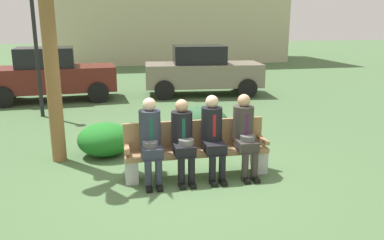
{
  "coord_description": "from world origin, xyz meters",
  "views": [
    {
      "loc": [
        -1.14,
        -5.88,
        2.5
      ],
      "look_at": [
        0.18,
        0.41,
        0.85
      ],
      "focal_mm": 36.48,
      "sensor_mm": 36.0,
      "label": 1
    }
  ],
  "objects": [
    {
      "name": "parked_car_far",
      "position": [
        1.92,
        7.04,
        0.84
      ],
      "size": [
        4.03,
        2.01,
        1.68
      ],
      "color": "slate",
      "rests_on": "ground"
    },
    {
      "name": "seated_man_rightmost",
      "position": [
        0.96,
        -0.06,
        0.74
      ],
      "size": [
        0.34,
        0.72,
        1.34
      ],
      "color": "#38332D",
      "rests_on": "ground"
    },
    {
      "name": "street_lamp",
      "position": [
        -2.98,
        4.86,
        2.08
      ],
      "size": [
        0.24,
        0.24,
        3.36
      ],
      "color": "black",
      "rests_on": "ground"
    },
    {
      "name": "park_bench",
      "position": [
        0.18,
        0.07,
        0.44
      ],
      "size": [
        2.34,
        0.44,
        0.9
      ],
      "color": "#99754C",
      "rests_on": "ground"
    },
    {
      "name": "shrub_mid_lawn",
      "position": [
        0.72,
        2.0,
        0.36
      ],
      "size": [
        1.16,
        1.06,
        0.72
      ],
      "primitive_type": "ellipsoid",
      "color": "#305A37",
      "rests_on": "ground"
    },
    {
      "name": "seated_man_leftmost",
      "position": [
        -0.58,
        -0.06,
        0.74
      ],
      "size": [
        0.34,
        0.72,
        1.34
      ],
      "color": "#2D3342",
      "rests_on": "ground"
    },
    {
      "name": "ground_plane",
      "position": [
        0.0,
        0.0,
        0.0
      ],
      "size": [
        80.0,
        80.0,
        0.0
      ],
      "primitive_type": "plane",
      "color": "#49683F"
    },
    {
      "name": "shrub_near_bench",
      "position": [
        -1.32,
        1.34,
        0.32
      ],
      "size": [
        1.01,
        0.92,
        0.63
      ],
      "primitive_type": "ellipsoid",
      "color": "#207224",
      "rests_on": "ground"
    },
    {
      "name": "seated_man_centerleft",
      "position": [
        -0.07,
        -0.06,
        0.72
      ],
      "size": [
        0.34,
        0.72,
        1.3
      ],
      "color": "black",
      "rests_on": "ground"
    },
    {
      "name": "seated_man_centerright",
      "position": [
        0.42,
        -0.05,
        0.75
      ],
      "size": [
        0.34,
        0.72,
        1.34
      ],
      "color": "black",
      "rests_on": "ground"
    },
    {
      "name": "parked_car_near",
      "position": [
        -3.0,
        7.05,
        0.84
      ],
      "size": [
        4.0,
        1.94,
        1.68
      ],
      "color": "#591E19",
      "rests_on": "ground"
    }
  ]
}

